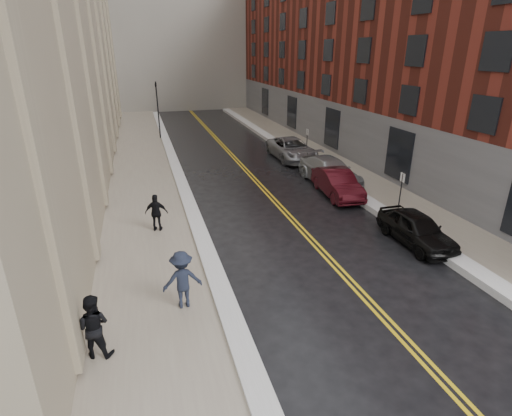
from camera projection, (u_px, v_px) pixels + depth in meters
ground at (322, 350)px, 11.27m from camera, size 160.00×160.00×0.00m
sidewalk_left at (143, 187)px, 24.35m from camera, size 4.00×64.00×0.15m
sidewalk_right at (343, 169)px, 27.83m from camera, size 3.00×64.00×0.15m
lane_stripe_a at (252, 178)px, 26.15m from camera, size 0.12×64.00×0.01m
lane_stripe_b at (255, 178)px, 26.21m from camera, size 0.12×64.00×0.01m
snow_ridge_left at (181, 183)px, 24.92m from camera, size 0.70×60.80×0.26m
snow_ridge_right at (319, 171)px, 27.32m from camera, size 0.85×60.80×0.30m
building_right at (405, 34)px, 32.94m from camera, size 14.00×50.00×18.00m
traffic_signal at (158, 106)px, 36.21m from camera, size 0.18×0.15×5.20m
parking_sign_near at (401, 190)px, 19.93m from camera, size 0.06×0.35×2.23m
parking_sign_far at (307, 140)px, 30.63m from camera, size 0.06×0.35×2.23m
car_black at (416, 229)px, 17.18m from camera, size 1.67×4.13×1.41m
car_maroon at (337, 183)px, 22.83m from camera, size 1.91×4.68×1.51m
car_silver_near at (330, 171)px, 24.92m from camera, size 2.72×5.62×1.58m
car_silver_far at (292, 149)px, 30.47m from camera, size 2.64×5.67×1.57m
pedestrian_a at (93, 326)px, 10.57m from camera, size 1.07×0.93×1.86m
pedestrian_b at (182, 280)px, 12.62m from camera, size 1.29×0.78×1.94m
pedestrian_c at (157, 213)px, 18.04m from camera, size 1.09×0.66×1.73m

